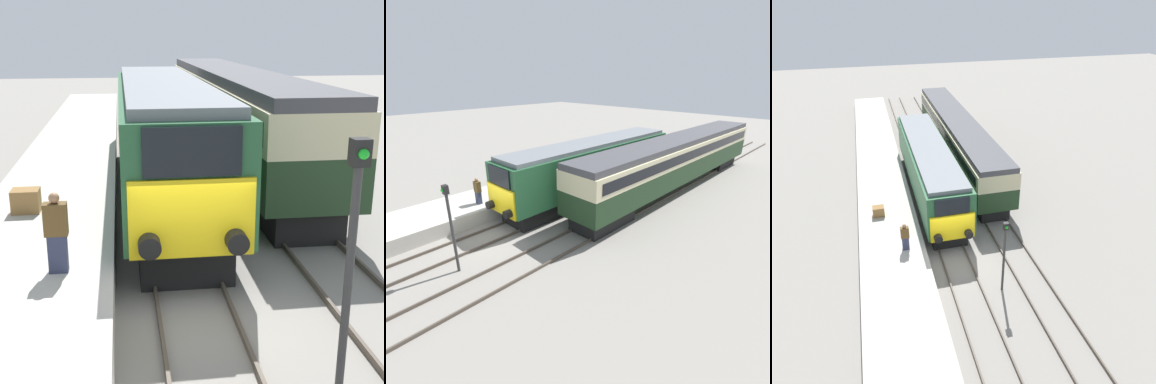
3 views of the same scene
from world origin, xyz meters
TOP-DOWN VIEW (x-y plane):
  - ground_plane at (0.00, 0.00)m, footprint 120.00×120.00m
  - platform_left at (-3.30, 8.00)m, footprint 3.50×50.00m
  - rails_near_track at (0.00, 5.00)m, footprint 1.51×60.00m
  - rails_far_track at (3.40, 5.00)m, footprint 1.50×60.00m
  - locomotive at (0.00, 7.68)m, footprint 2.70×14.81m
  - passenger_carriage at (3.40, 13.13)m, footprint 2.75×21.05m
  - person_on_platform at (-2.59, 0.52)m, footprint 0.44×0.26m
  - signal_post at (1.70, -2.89)m, footprint 0.24×0.28m
  - luggage_crate at (-3.80, 4.33)m, footprint 0.70×0.56m

SIDE VIEW (x-z plane):
  - ground_plane at x=0.00m, z-range 0.00..0.00m
  - rails_near_track at x=0.00m, z-range 0.00..0.14m
  - rails_far_track at x=3.40m, z-range 0.00..0.14m
  - platform_left at x=-3.30m, z-range 0.00..0.82m
  - luggage_crate at x=-3.80m, z-range 0.82..1.42m
  - person_on_platform at x=-2.59m, z-range 0.81..2.40m
  - locomotive at x=0.00m, z-range 0.24..4.12m
  - passenger_carriage at x=3.40m, z-range 0.43..4.27m
  - signal_post at x=1.70m, z-range 0.37..4.33m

